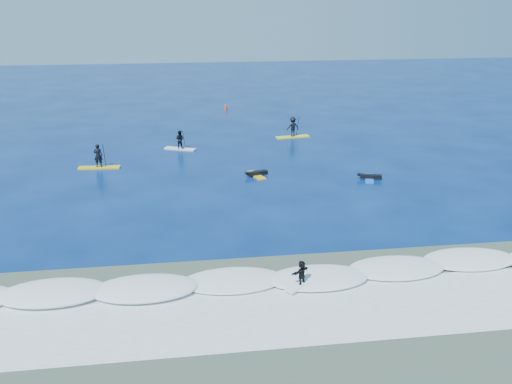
{
  "coord_description": "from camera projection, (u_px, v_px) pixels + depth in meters",
  "views": [
    {
      "loc": [
        -5.26,
        -33.58,
        12.74
      ],
      "look_at": [
        -0.35,
        0.82,
        0.6
      ],
      "focal_mm": 40.0,
      "sensor_mm": 36.0,
      "label": 1
    }
  ],
  "objects": [
    {
      "name": "ground",
      "position": [
        263.0,
        205.0,
        36.29
      ],
      "size": [
        160.0,
        160.0,
        0.0
      ],
      "primitive_type": "plane",
      "color": "#031B4A",
      "rests_on": "ground"
    },
    {
      "name": "shallow_water",
      "position": [
        316.0,
        324.0,
        23.2
      ],
      "size": [
        90.0,
        13.0,
        0.01
      ],
      "primitive_type": "cube",
      "color": "#3D5446",
      "rests_on": "ground"
    },
    {
      "name": "breaking_wave",
      "position": [
        296.0,
        278.0,
        26.94
      ],
      "size": [
        40.0,
        6.0,
        0.3
      ],
      "primitive_type": "cube",
      "color": "white",
      "rests_on": "ground"
    },
    {
      "name": "whitewater",
      "position": [
        310.0,
        311.0,
        24.14
      ],
      "size": [
        34.0,
        5.0,
        0.02
      ],
      "primitive_type": "cube",
      "color": "silver",
      "rests_on": "ground"
    },
    {
      "name": "sup_paddler_left",
      "position": [
        99.0,
        159.0,
        43.68
      ],
      "size": [
        3.19,
        0.97,
        2.21
      ],
      "rotation": [
        0.0,
        0.0,
        -0.06
      ],
      "color": "gold",
      "rests_on": "ground"
    },
    {
      "name": "sup_paddler_center",
      "position": [
        180.0,
        141.0,
        48.97
      ],
      "size": [
        2.77,
        1.74,
        1.92
      ],
      "rotation": [
        0.0,
        0.0,
        -0.42
      ],
      "color": "white",
      "rests_on": "ground"
    },
    {
      "name": "sup_paddler_right",
      "position": [
        293.0,
        128.0,
        53.04
      ],
      "size": [
        3.24,
        1.28,
        2.21
      ],
      "rotation": [
        0.0,
        0.0,
        0.16
      ],
      "color": "yellow",
      "rests_on": "ground"
    },
    {
      "name": "prone_paddler_near",
      "position": [
        256.0,
        174.0,
        41.98
      ],
      "size": [
        1.77,
        2.33,
        0.47
      ],
      "rotation": [
        0.0,
        0.0,
        1.88
      ],
      "color": "gold",
      "rests_on": "ground"
    },
    {
      "name": "prone_paddler_far",
      "position": [
        370.0,
        177.0,
        41.24
      ],
      "size": [
        1.75,
        2.29,
        0.46
      ],
      "rotation": [
        0.0,
        0.0,
        1.27
      ],
      "color": "blue",
      "rests_on": "ground"
    },
    {
      "name": "wave_surfer",
      "position": [
        301.0,
        275.0,
        25.73
      ],
      "size": [
        1.67,
        1.4,
        1.25
      ],
      "rotation": [
        0.0,
        0.0,
        0.63
      ],
      "color": "white",
      "rests_on": "breaking_wave"
    },
    {
      "name": "marker_buoy",
      "position": [
        226.0,
        107.0,
        65.56
      ],
      "size": [
        0.32,
        0.32,
        0.76
      ],
      "rotation": [
        0.0,
        0.0,
        -0.34
      ],
      "color": "#E23F14",
      "rests_on": "ground"
    }
  ]
}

